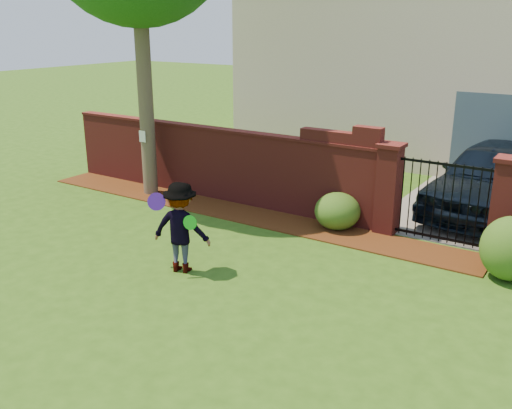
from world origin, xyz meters
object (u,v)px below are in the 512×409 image
Objects in this scene: car at (488,180)px; frisbee_purple at (156,202)px; man at (180,228)px; frisbee_green at (190,223)px.

car reaches higher than frisbee_purple.
man is at bearing 53.91° from frisbee_purple.
car is 19.27× the size of frisbee_green.
frisbee_green is at bearing 24.57° from frisbee_purple.
man is 0.35m from frisbee_green.
man is at bearing 166.47° from frisbee_green.
frisbee_green is at bearing -111.88° from car.
car is at bearing -138.05° from man.
man is 0.64m from frisbee_purple.
car is 7.01m from frisbee_green.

